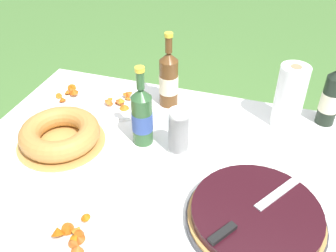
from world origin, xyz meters
The scene contains 13 objects.
garden_table centered at (0.00, 0.00, 0.63)m, with size 1.50×1.12×0.69m.
tablecloth centered at (0.00, 0.00, 0.68)m, with size 1.51×1.13×0.10m.
berry_tart centered at (0.29, -0.10, 0.72)m, with size 0.41×0.41×0.06m.
serving_knife centered at (0.27, -0.12, 0.76)m, with size 0.23×0.33×0.01m.
bundt_cake centered at (-0.44, 0.06, 0.73)m, with size 0.32×0.32×0.08m.
cup_stack centered at (-0.01, 0.14, 0.78)m, with size 0.07×0.07×0.18m.
cider_bottle_green centered at (-0.15, 0.16, 0.81)m, with size 0.08×0.08×0.31m.
cider_bottle_amber centered at (-0.14, 0.43, 0.81)m, with size 0.08×0.08×0.32m.
juice_bottle_red centered at (0.49, 0.49, 0.81)m, with size 0.07×0.07×0.32m.
snack_plate_near centered at (-0.17, -0.31, 0.71)m, with size 0.23×0.23×0.06m.
snack_plate_left centered at (-0.58, 0.34, 0.71)m, with size 0.20×0.20×0.06m.
snack_plate_right centered at (-0.33, 0.35, 0.71)m, with size 0.23×0.23×0.06m.
paper_towel_roll centered at (0.34, 0.43, 0.82)m, with size 0.11×0.11×0.25m.
Camera 1 is at (0.26, -0.85, 1.58)m, focal length 40.00 mm.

